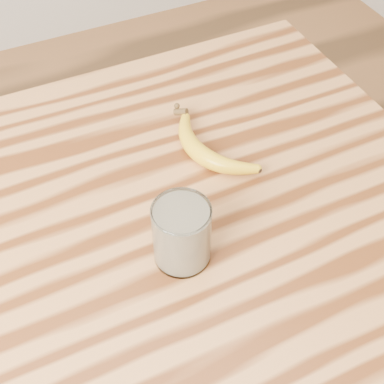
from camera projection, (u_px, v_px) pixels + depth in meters
name	position (u px, v px, depth m)	size (l,w,h in m)	color
table	(95.00, 290.00, 0.89)	(1.20, 0.80, 0.90)	#B77740
smoothie_glass	(182.00, 234.00, 0.74)	(0.08, 0.08, 0.10)	white
banana	(201.00, 155.00, 0.89)	(0.09, 0.26, 0.03)	gold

